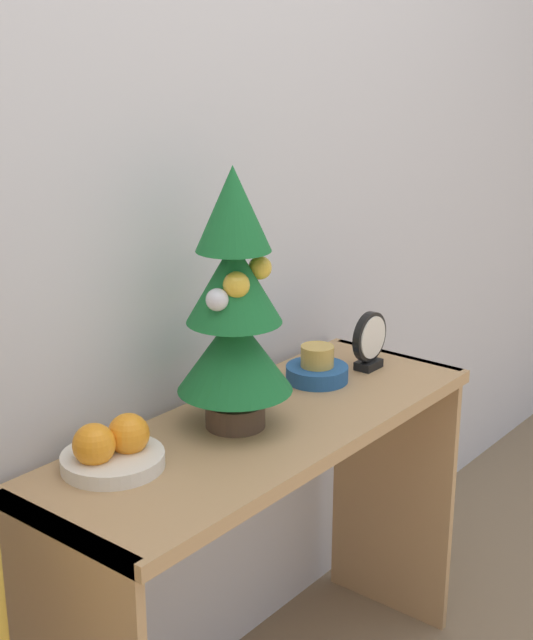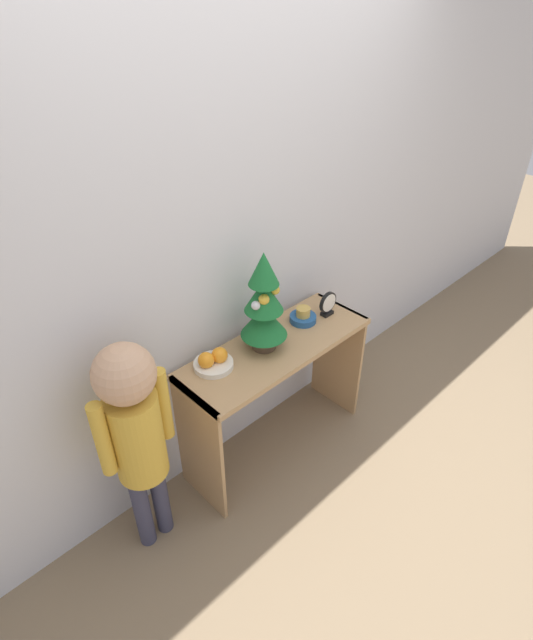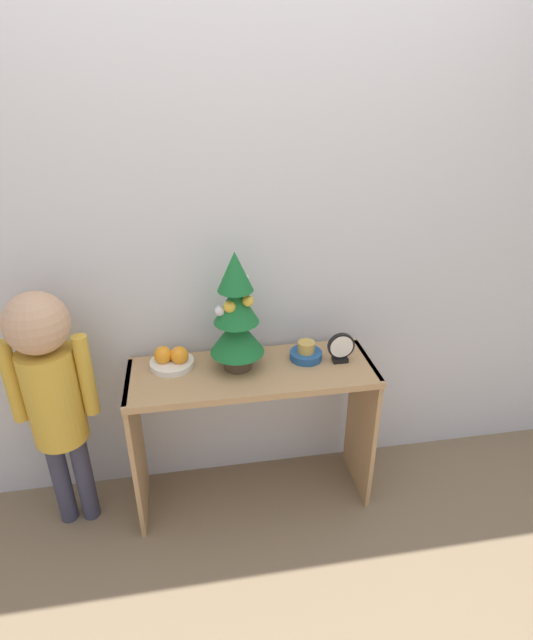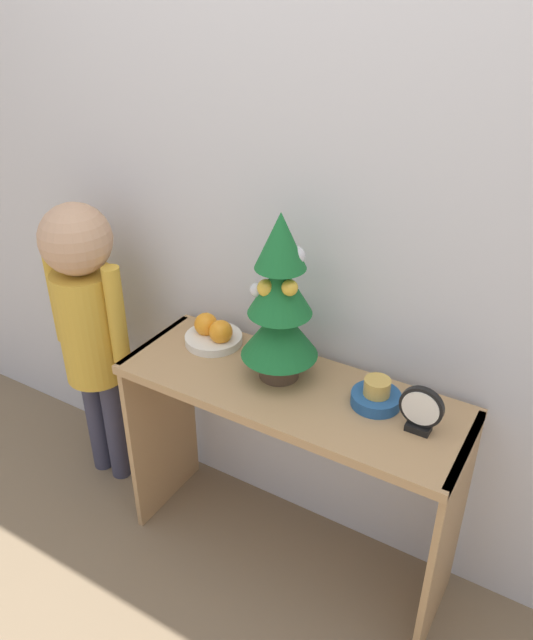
{
  "view_description": "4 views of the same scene",
  "coord_description": "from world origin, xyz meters",
  "px_view_note": "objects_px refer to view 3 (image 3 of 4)",
  "views": [
    {
      "loc": [
        -1.32,
        -0.87,
        1.47
      ],
      "look_at": [
        0.02,
        0.21,
        0.94
      ],
      "focal_mm": 50.0,
      "sensor_mm": 36.0,
      "label": 1
    },
    {
      "loc": [
        -1.44,
        -1.22,
        2.25
      ],
      "look_at": [
        -0.05,
        0.21,
        0.89
      ],
      "focal_mm": 28.0,
      "sensor_mm": 36.0,
      "label": 2
    },
    {
      "loc": [
        -0.24,
        -1.62,
        1.89
      ],
      "look_at": [
        0.07,
        0.22,
        0.95
      ],
      "focal_mm": 28.0,
      "sensor_mm": 36.0,
      "label": 3
    },
    {
      "loc": [
        0.72,
        -1.14,
        1.83
      ],
      "look_at": [
        -0.07,
        0.17,
        0.94
      ],
      "focal_mm": 35.0,
      "sensor_mm": 36.0,
      "label": 4
    }
  ],
  "objects_px": {
    "mini_tree": "(236,314)",
    "child_figure": "(51,383)",
    "fruit_bowl": "(172,359)",
    "desk_clock": "(341,348)",
    "singing_bowl": "(306,353)"
  },
  "relations": [
    {
      "from": "mini_tree",
      "to": "child_figure",
      "type": "bearing_deg",
      "value": -177.29
    },
    {
      "from": "fruit_bowl",
      "to": "desk_clock",
      "type": "distance_m",
      "value": 0.74
    },
    {
      "from": "singing_bowl",
      "to": "child_figure",
      "type": "bearing_deg",
      "value": -177.1
    },
    {
      "from": "mini_tree",
      "to": "desk_clock",
      "type": "relative_size",
      "value": 3.76
    },
    {
      "from": "desk_clock",
      "to": "child_figure",
      "type": "bearing_deg",
      "value": -179.78
    },
    {
      "from": "mini_tree",
      "to": "fruit_bowl",
      "type": "height_order",
      "value": "mini_tree"
    },
    {
      "from": "mini_tree",
      "to": "singing_bowl",
      "type": "bearing_deg",
      "value": 3.37
    },
    {
      "from": "singing_bowl",
      "to": "desk_clock",
      "type": "height_order",
      "value": "desk_clock"
    },
    {
      "from": "mini_tree",
      "to": "desk_clock",
      "type": "distance_m",
      "value": 0.49
    },
    {
      "from": "mini_tree",
      "to": "desk_clock",
      "type": "xyz_separation_m",
      "value": [
        0.45,
        -0.03,
        -0.19
      ]
    },
    {
      "from": "desk_clock",
      "to": "mini_tree",
      "type": "bearing_deg",
      "value": 176.01
    },
    {
      "from": "mini_tree",
      "to": "desk_clock",
      "type": "height_order",
      "value": "mini_tree"
    },
    {
      "from": "mini_tree",
      "to": "singing_bowl",
      "type": "relative_size",
      "value": 3.67
    },
    {
      "from": "desk_clock",
      "to": "child_figure",
      "type": "xyz_separation_m",
      "value": [
        -1.22,
        -0.0,
        -0.04
      ]
    },
    {
      "from": "fruit_bowl",
      "to": "mini_tree",
      "type": "bearing_deg",
      "value": -10.83
    }
  ]
}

